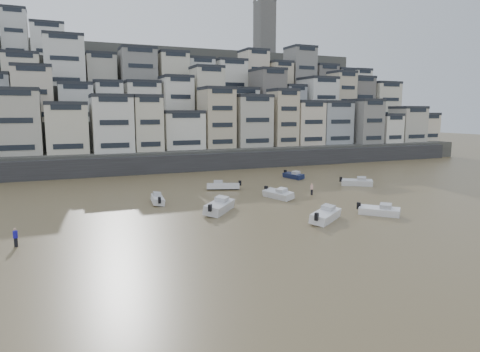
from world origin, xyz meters
name	(u,v)px	position (x,y,z in m)	size (l,w,h in m)	color
ground	(334,321)	(0.00, 0.00, 0.00)	(400.00, 400.00, 0.00)	olive
harbor_wall	(186,163)	(10.00, 65.00, 1.75)	(140.00, 3.00, 3.50)	#38383A
hillside	(163,109)	(14.73, 104.84, 13.01)	(141.04, 66.00, 50.00)	#4C4C47
boat_f	(158,198)	(-2.25, 36.27, 0.67)	(4.88, 1.60, 1.33)	silver
boat_a	(326,214)	(12.89, 19.61, 0.84)	(6.13, 2.01, 1.67)	white
boat_h	(223,185)	(9.47, 42.51, 0.76)	(5.58, 1.82, 1.52)	silver
boat_e	(278,193)	(14.01, 32.83, 0.74)	(5.44, 1.78, 1.48)	silver
boat_g	(357,181)	(31.06, 37.12, 0.74)	(5.46, 1.79, 1.49)	silver
boat_i	(293,175)	(25.42, 48.10, 0.68)	(5.00, 1.64, 1.36)	#141D40
boat_c	(219,205)	(3.54, 28.31, 0.91)	(6.66, 2.18, 1.82)	silver
boat_b	(379,210)	(20.22, 19.34, 0.69)	(5.03, 1.65, 1.37)	white
person_blue	(16,237)	(-18.06, 22.86, 0.87)	(0.44, 0.44, 1.74)	#1A16A8
person_pink	(312,189)	(19.83, 33.24, 0.87)	(0.44, 0.44, 1.74)	beige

